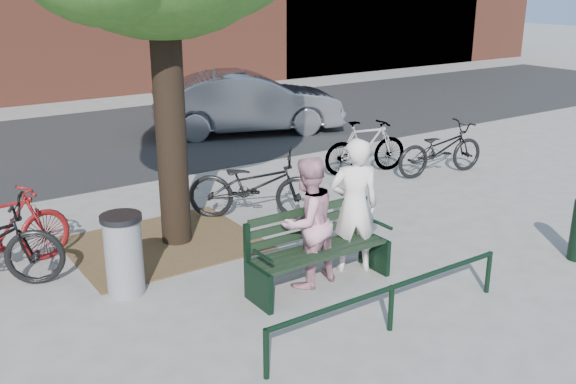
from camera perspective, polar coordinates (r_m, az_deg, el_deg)
ground at (r=7.61m, az=2.82°, el=-8.36°), size 90.00×90.00×0.00m
dirt_pit at (r=8.91m, az=-10.99°, el=-4.53°), size 2.40×2.00×0.02m
road at (r=14.91m, az=-17.24°, el=4.22°), size 40.00×7.00×0.01m
park_bench at (r=7.47m, az=2.52°, el=-4.85°), size 1.74×0.54×0.97m
guard_railing at (r=6.62m, az=9.20°, el=-8.98°), size 3.06×0.06×0.51m
person_left at (r=7.75m, az=5.90°, el=-1.22°), size 0.72×0.63×1.67m
person_right at (r=7.37m, az=1.73°, el=-2.71°), size 0.82×0.68×1.54m
litter_bin at (r=7.49m, az=-14.39°, el=-5.36°), size 0.47×0.47×0.95m
bicycle_b at (r=8.48m, az=-24.11°, el=-3.31°), size 1.81×0.87×1.05m
bicycle_c at (r=9.55m, az=-3.01°, el=0.61°), size 1.99×1.73×1.04m
bicycle_d at (r=11.94m, az=6.92°, el=4.00°), size 1.72×0.80×1.00m
bicycle_e at (r=12.10m, az=13.41°, el=3.75°), size 1.91×0.91×0.96m
parked_car at (r=15.11m, az=-3.61°, el=7.93°), size 4.61×2.90×1.44m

